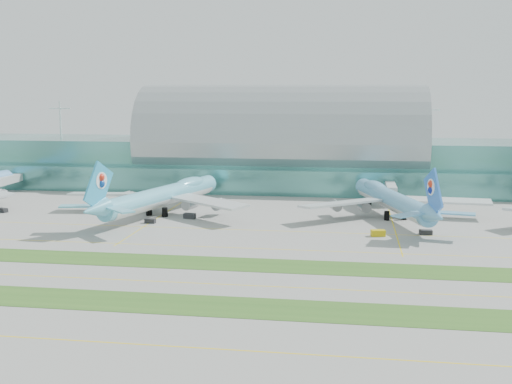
# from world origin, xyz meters

# --- Properties ---
(ground) EXTENTS (700.00, 700.00, 0.00)m
(ground) POSITION_xyz_m (0.00, 0.00, 0.00)
(ground) COLOR gray
(ground) RESTS_ON ground
(terminal) EXTENTS (340.00, 69.10, 36.00)m
(terminal) POSITION_xyz_m (0.01, 128.79, 14.23)
(terminal) COLOR #3D7A75
(terminal) RESTS_ON ground
(grass_strip_near) EXTENTS (420.00, 12.00, 0.08)m
(grass_strip_near) POSITION_xyz_m (0.00, -28.00, 0.04)
(grass_strip_near) COLOR #2D591E
(grass_strip_near) RESTS_ON ground
(grass_strip_far) EXTENTS (420.00, 12.00, 0.08)m
(grass_strip_far) POSITION_xyz_m (0.00, 2.00, 0.04)
(grass_strip_far) COLOR #2D591E
(grass_strip_far) RESTS_ON ground
(taxiline_a) EXTENTS (420.00, 0.35, 0.01)m
(taxiline_a) POSITION_xyz_m (0.00, -48.00, 0.01)
(taxiline_a) COLOR yellow
(taxiline_a) RESTS_ON ground
(taxiline_b) EXTENTS (420.00, 0.35, 0.01)m
(taxiline_b) POSITION_xyz_m (0.00, -14.00, 0.01)
(taxiline_b) COLOR yellow
(taxiline_b) RESTS_ON ground
(taxiline_c) EXTENTS (420.00, 0.35, 0.01)m
(taxiline_c) POSITION_xyz_m (0.00, 18.00, 0.01)
(taxiline_c) COLOR yellow
(taxiline_c) RESTS_ON ground
(taxiline_d) EXTENTS (420.00, 0.35, 0.01)m
(taxiline_d) POSITION_xyz_m (0.00, 40.00, 0.01)
(taxiline_d) COLOR yellow
(taxiline_d) RESTS_ON ground
(airliner_b) EXTENTS (65.07, 75.31, 21.12)m
(airliner_b) POSITION_xyz_m (-31.89, 60.95, 6.52)
(airliner_b) COLOR #5FB6D1
(airliner_b) RESTS_ON ground
(airliner_c) EXTENTS (61.23, 70.96, 19.97)m
(airliner_c) POSITION_xyz_m (42.60, 65.89, 6.16)
(airliner_c) COLOR #5FA5D1
(airliner_c) RESTS_ON ground
(gse_b) EXTENTS (3.86, 2.97, 1.42)m
(gse_b) POSITION_xyz_m (-86.63, 55.15, 0.71)
(gse_b) COLOR black
(gse_b) RESTS_ON ground
(gse_c) EXTENTS (3.43, 1.90, 1.42)m
(gse_c) POSITION_xyz_m (-31.73, 45.21, 0.71)
(gse_c) COLOR black
(gse_c) RESTS_ON ground
(gse_d) EXTENTS (4.02, 2.72, 1.72)m
(gse_d) POSITION_xyz_m (-21.40, 54.02, 0.86)
(gse_d) COLOR black
(gse_d) RESTS_ON ground
(gse_e) EXTENTS (4.27, 2.82, 1.78)m
(gse_e) POSITION_xyz_m (37.48, 37.31, 0.89)
(gse_e) COLOR #C6A70B
(gse_e) RESTS_ON ground
(gse_f) EXTENTS (3.72, 2.12, 1.31)m
(gse_f) POSITION_xyz_m (51.00, 41.51, 0.65)
(gse_f) COLOR black
(gse_f) RESTS_ON ground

